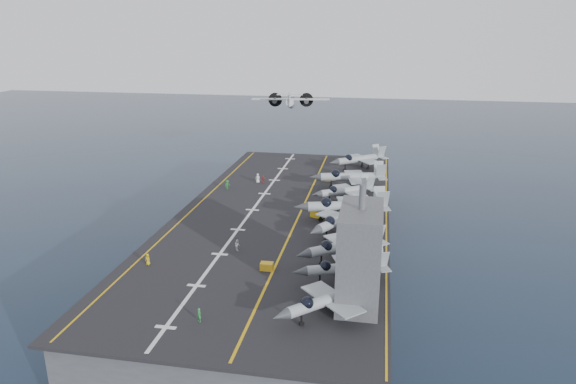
% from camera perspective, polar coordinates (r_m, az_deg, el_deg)
% --- Properties ---
extents(ground, '(500.00, 500.00, 0.00)m').
position_cam_1_polar(ground, '(98.34, -0.42, -7.94)').
color(ground, '#142135').
rests_on(ground, ground).
extents(hull, '(36.00, 90.00, 10.00)m').
position_cam_1_polar(hull, '(96.28, -0.43, -5.25)').
color(hull, '#56595E').
rests_on(hull, ground).
extents(flight_deck, '(38.00, 92.00, 0.40)m').
position_cam_1_polar(flight_deck, '(94.38, -0.44, -2.34)').
color(flight_deck, black).
rests_on(flight_deck, hull).
extents(foul_line, '(0.35, 90.00, 0.02)m').
position_cam_1_polar(foul_line, '(93.82, 1.36, -2.33)').
color(foul_line, gold).
rests_on(foul_line, flight_deck).
extents(landing_centerline, '(0.50, 90.00, 0.02)m').
position_cam_1_polar(landing_centerline, '(95.55, -3.98, -1.99)').
color(landing_centerline, silver).
rests_on(landing_centerline, flight_deck).
extents(deck_edge_port, '(0.25, 90.00, 0.02)m').
position_cam_1_polar(deck_edge_port, '(98.73, -10.18, -1.58)').
color(deck_edge_port, gold).
rests_on(deck_edge_port, flight_deck).
extents(deck_edge_stbd, '(0.25, 90.00, 0.02)m').
position_cam_1_polar(deck_edge_stbd, '(92.85, 10.87, -2.88)').
color(deck_edge_stbd, gold).
rests_on(deck_edge_stbd, flight_deck).
extents(island_superstructure, '(5.00, 10.00, 15.00)m').
position_cam_1_polar(island_superstructure, '(62.20, 8.03, -5.80)').
color(island_superstructure, '#56595E').
rests_on(island_superstructure, flight_deck).
extents(fighter_jet_0, '(15.44, 15.25, 4.52)m').
position_cam_1_polar(fighter_jet_0, '(60.81, 4.40, -11.76)').
color(fighter_jet_0, gray).
rests_on(fighter_jet_0, flight_deck).
extents(fighter_jet_1, '(15.03, 12.62, 4.44)m').
position_cam_1_polar(fighter_jet_1, '(68.63, 6.48, -8.25)').
color(fighter_jet_1, '#A1A8B2').
rests_on(fighter_jet_1, flight_deck).
extents(fighter_jet_2, '(17.03, 16.15, 4.93)m').
position_cam_1_polar(fighter_jet_2, '(74.68, 6.37, -5.82)').
color(fighter_jet_2, '#939CA4').
rests_on(fighter_jet_2, flight_deck).
extents(fighter_jet_3, '(15.74, 17.44, 5.04)m').
position_cam_1_polar(fighter_jet_3, '(84.48, 5.96, -2.92)').
color(fighter_jet_3, '#98A1A9').
rests_on(fighter_jet_3, flight_deck).
extents(fighter_jet_4, '(18.60, 14.59, 5.71)m').
position_cam_1_polar(fighter_jet_4, '(89.82, 6.58, -1.45)').
color(fighter_jet_4, gray).
rests_on(fighter_jet_4, flight_deck).
extents(fighter_jet_5, '(15.78, 14.49, 4.56)m').
position_cam_1_polar(fighter_jet_5, '(100.25, 6.51, 0.25)').
color(fighter_jet_5, gray).
rests_on(fighter_jet_5, flight_deck).
extents(fighter_jet_6, '(17.87, 13.86, 5.53)m').
position_cam_1_polar(fighter_jet_6, '(108.18, 7.16, 1.79)').
color(fighter_jet_6, '#A0A8AF').
rests_on(fighter_jet_6, flight_deck).
extents(fighter_jet_8, '(18.05, 17.11, 5.22)m').
position_cam_1_polar(fighter_jet_8, '(123.96, 8.02, 3.73)').
color(fighter_jet_8, gray).
rests_on(fighter_jet_8, flight_deck).
extents(tow_cart_a, '(1.80, 1.19, 1.07)m').
position_cam_1_polar(tow_cart_a, '(72.25, -2.37, -8.25)').
color(tow_cart_a, gold).
rests_on(tow_cart_a, flight_deck).
extents(tow_cart_b, '(2.60, 2.14, 1.34)m').
position_cam_1_polar(tow_cart_b, '(91.79, 3.31, -2.39)').
color(tow_cart_b, yellow).
rests_on(tow_cart_b, flight_deck).
extents(tow_cart_c, '(2.47, 1.87, 1.33)m').
position_cam_1_polar(tow_cart_c, '(113.95, 4.43, 1.60)').
color(tow_cart_c, yellow).
rests_on(tow_cart_c, flight_deck).
extents(crew_0, '(1.16, 0.95, 1.67)m').
position_cam_1_polar(crew_0, '(76.21, -15.32, -7.22)').
color(crew_0, gold).
rests_on(crew_0, flight_deck).
extents(crew_3, '(1.25, 1.38, 1.92)m').
position_cam_1_polar(crew_3, '(108.21, -6.75, 0.82)').
color(crew_3, '#1E8426').
rests_on(crew_3, flight_deck).
extents(crew_4, '(1.04, 0.72, 1.70)m').
position_cam_1_polar(crew_4, '(111.83, -2.76, 1.42)').
color(crew_4, '#AE2626').
rests_on(crew_4, flight_deck).
extents(crew_5, '(1.40, 1.13, 2.04)m').
position_cam_1_polar(crew_5, '(112.17, -3.38, 1.55)').
color(crew_5, white).
rests_on(crew_5, flight_deck).
extents(crew_6, '(1.21, 1.12, 1.68)m').
position_cam_1_polar(crew_6, '(61.20, -9.85, -13.33)').
color(crew_6, green).
rests_on(crew_6, flight_deck).
extents(crew_7, '(1.17, 1.26, 1.74)m').
position_cam_1_polar(crew_7, '(78.48, -5.65, -5.87)').
color(crew_7, white).
rests_on(crew_7, flight_deck).
extents(transport_plane, '(24.36, 18.33, 5.29)m').
position_cam_1_polar(transport_plane, '(150.46, 0.28, 9.79)').
color(transport_plane, silver).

